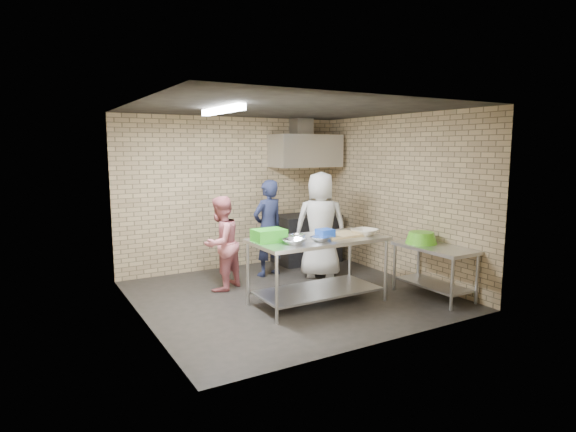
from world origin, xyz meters
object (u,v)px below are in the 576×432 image
object	(u,v)px
stove	(307,238)
blue_tub	(325,234)
prep_table	(318,271)
side_counter	(434,271)
woman_pink	(221,243)
man_navy	(268,228)
woman_white	(321,225)
bottle_red	(303,154)
green_basin	(421,238)
bottle_green	(320,155)
green_crate	(269,235)

from	to	relation	value
stove	blue_tub	world-z (taller)	blue_tub
prep_table	side_counter	size ratio (longest dim) A/B	1.54
stove	woman_pink	size ratio (longest dim) A/B	0.83
man_navy	woman_pink	size ratio (longest dim) A/B	1.13
side_counter	woman_pink	distance (m)	3.18
prep_table	woman_pink	world-z (taller)	woman_pink
side_counter	woman_white	bearing A→B (deg)	115.37
woman_pink	woman_white	xyz separation A→B (m)	(1.72, -0.15, 0.17)
blue_tub	woman_pink	xyz separation A→B (m)	(-0.97, 1.37, -0.27)
side_counter	man_navy	bearing A→B (deg)	124.43
stove	woman_white	xyz separation A→B (m)	(-0.37, -1.02, 0.43)
prep_table	bottle_red	size ratio (longest dim) A/B	10.29
bottle_red	stove	bearing A→B (deg)	-101.77
side_counter	blue_tub	distance (m)	1.77
woman_white	man_navy	bearing A→B (deg)	-4.60
bottle_red	green_basin	bearing A→B (deg)	-82.10
blue_tub	bottle_green	bearing A→B (deg)	57.61
blue_tub	green_basin	xyz separation A→B (m)	(1.56, -0.25, -0.16)
man_navy	woman_pink	xyz separation A→B (m)	(-1.00, -0.37, -0.10)
stove	blue_tub	bearing A→B (deg)	-116.64
bottle_red	man_navy	bearing A→B (deg)	-146.91
woman_pink	man_navy	bearing A→B (deg)	168.37
green_crate	man_navy	size ratio (longest dim) A/B	0.25
prep_table	blue_tub	distance (m)	0.54
prep_table	man_navy	xyz separation A→B (m)	(0.09, 1.64, 0.35)
blue_tub	bottle_red	world-z (taller)	bottle_red
green_basin	green_crate	bearing A→B (deg)	168.39
bottle_green	woman_white	xyz separation A→B (m)	(-0.82, -1.26, -1.13)
side_counter	woman_white	size ratio (longest dim) A/B	0.68
stove	side_counter	bearing A→B (deg)	-80.71
side_counter	stove	world-z (taller)	stove
prep_table	stove	size ratio (longest dim) A/B	1.54
side_counter	green_crate	bearing A→B (deg)	162.72
side_counter	woman_pink	bearing A→B (deg)	143.57
green_basin	woman_white	distance (m)	1.68
blue_tub	bottle_red	size ratio (longest dim) A/B	1.14
prep_table	blue_tub	xyz separation A→B (m)	(0.05, -0.10, 0.53)
woman_white	green_basin	bearing A→B (deg)	149.45
green_basin	bottle_red	xyz separation A→B (m)	(-0.38, 2.74, 1.19)
bottle_red	bottle_green	world-z (taller)	bottle_red
green_crate	man_navy	xyz separation A→B (m)	(0.79, 1.52, -0.19)
blue_tub	man_navy	bearing A→B (deg)	88.79
stove	man_navy	bearing A→B (deg)	-155.24
green_crate	blue_tub	bearing A→B (deg)	-16.35
woman_pink	blue_tub	bearing A→B (deg)	93.36
green_basin	side_counter	bearing A→B (deg)	-85.43
prep_table	bottle_red	bearing A→B (deg)	62.79
blue_tub	man_navy	size ratio (longest dim) A/B	0.13
prep_table	stove	bearing A→B (deg)	61.26
prep_table	stove	distance (m)	2.45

